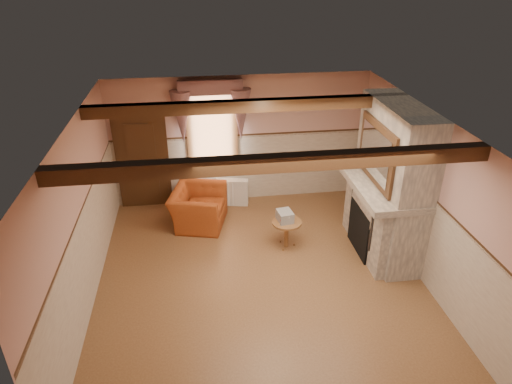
{
  "coord_description": "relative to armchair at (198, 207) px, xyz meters",
  "views": [
    {
      "loc": [
        -0.93,
        -6.19,
        4.95
      ],
      "look_at": [
        0.04,
        0.8,
        1.27
      ],
      "focal_mm": 32.0,
      "sensor_mm": 36.0,
      "label": 1
    }
  ],
  "objects": [
    {
      "name": "wall_left",
      "position": [
        -1.76,
        -1.99,
        1.03
      ],
      "size": [
        0.02,
        6.0,
        2.8
      ],
      "primitive_type": "cube",
      "color": "tan",
      "rests_on": "floor"
    },
    {
      "name": "wainscot",
      "position": [
        0.99,
        -1.99,
        0.38
      ],
      "size": [
        5.5,
        6.0,
        1.5
      ],
      "primitive_type": null,
      "color": "beige",
      "rests_on": "floor"
    },
    {
      "name": "window",
      "position": [
        0.39,
        0.98,
        1.28
      ],
      "size": [
        1.06,
        0.08,
        2.02
      ],
      "primitive_type": "cube",
      "color": "white",
      "rests_on": "wall_back"
    },
    {
      "name": "candle_red",
      "position": [
        3.23,
        -2.2,
        1.13
      ],
      "size": [
        0.06,
        0.06,
        0.16
      ],
      "primitive_type": "cylinder",
      "color": "#A91428",
      "rests_on": "mantel"
    },
    {
      "name": "book_stack",
      "position": [
        1.58,
        -1.05,
        0.28
      ],
      "size": [
        0.3,
        0.35,
        0.2
      ],
      "primitive_type": "cube",
      "rotation": [
        0.0,
        0.0,
        0.15
      ],
      "color": "#B7AD8C",
      "rests_on": "side_table"
    },
    {
      "name": "jar_yellow",
      "position": [
        3.23,
        -1.8,
        1.11
      ],
      "size": [
        0.06,
        0.06,
        0.12
      ],
      "primitive_type": "cylinder",
      "color": "yellow",
      "rests_on": "mantel"
    },
    {
      "name": "window_drapes",
      "position": [
        0.39,
        0.89,
        1.88
      ],
      "size": [
        1.3,
        0.14,
        1.4
      ],
      "primitive_type": "cube",
      "color": "gray",
      "rests_on": "wall_back"
    },
    {
      "name": "overmantel_mirror",
      "position": [
        3.05,
        -1.39,
        1.6
      ],
      "size": [
        0.06,
        1.44,
        1.04
      ],
      "primitive_type": "cube",
      "color": "silver",
      "rests_on": "fireplace"
    },
    {
      "name": "mantel",
      "position": [
        3.23,
        -1.39,
        0.99
      ],
      "size": [
        1.05,
        2.05,
        0.12
      ],
      "primitive_type": "cube",
      "color": "gray",
      "rests_on": "fireplace"
    },
    {
      "name": "oil_lamp",
      "position": [
        3.23,
        -0.8,
        1.19
      ],
      "size": [
        0.11,
        0.11,
        0.28
      ],
      "primitive_type": "cylinder",
      "color": "gold",
      "rests_on": "mantel"
    },
    {
      "name": "side_table",
      "position": [
        1.62,
        -1.08,
        -0.1
      ],
      "size": [
        0.73,
        0.73,
        0.55
      ],
      "primitive_type": "cylinder",
      "rotation": [
        0.0,
        0.0,
        0.4
      ],
      "color": "brown",
      "rests_on": "floor"
    },
    {
      "name": "fireplace",
      "position": [
        3.41,
        -1.39,
        1.03
      ],
      "size": [
        0.85,
        2.0,
        2.8
      ],
      "primitive_type": "cube",
      "color": "gray",
      "rests_on": "floor"
    },
    {
      "name": "ceiling_beam_back",
      "position": [
        0.99,
        -0.79,
        2.33
      ],
      "size": [
        5.5,
        0.18,
        0.2
      ],
      "primitive_type": "cube",
      "color": "black",
      "rests_on": "ceiling"
    },
    {
      "name": "chair_rail",
      "position": [
        0.99,
        -1.99,
        1.13
      ],
      "size": [
        5.5,
        6.0,
        0.08
      ],
      "primitive_type": null,
      "color": "black",
      "rests_on": "wainscot"
    },
    {
      "name": "floor",
      "position": [
        0.99,
        -1.99,
        -0.37
      ],
      "size": [
        5.5,
        6.0,
        0.01
      ],
      "primitive_type": "cube",
      "color": "brown",
      "rests_on": "ground"
    },
    {
      "name": "mantel_clock",
      "position": [
        3.23,
        -0.89,
        1.15
      ],
      "size": [
        0.14,
        0.24,
        0.2
      ],
      "primitive_type": "cube",
      "color": "black",
      "rests_on": "mantel"
    },
    {
      "name": "armchair",
      "position": [
        0.0,
        0.0,
        0.0
      ],
      "size": [
        1.26,
        1.37,
        0.75
      ],
      "primitive_type": "imported",
      "rotation": [
        0.0,
        0.0,
        1.32
      ],
      "color": "#994219",
      "rests_on": "floor"
    },
    {
      "name": "firebox",
      "position": [
        2.99,
        -1.39,
        0.08
      ],
      "size": [
        0.2,
        0.95,
        0.9
      ],
      "primitive_type": "cube",
      "color": "black",
      "rests_on": "floor"
    },
    {
      "name": "ceiling_beam_front",
      "position": [
        0.99,
        -3.19,
        2.33
      ],
      "size": [
        5.5,
        0.18,
        0.2
      ],
      "primitive_type": "cube",
      "color": "black",
      "rests_on": "ceiling"
    },
    {
      "name": "door",
      "position": [
        -1.11,
        0.95,
        0.68
      ],
      "size": [
        1.1,
        0.1,
        2.1
      ],
      "primitive_type": "cube",
      "color": "black",
      "rests_on": "floor"
    },
    {
      "name": "wall_right",
      "position": [
        3.74,
        -1.99,
        1.03
      ],
      "size": [
        0.02,
        6.0,
        2.8
      ],
      "primitive_type": "cube",
      "color": "tan",
      "rests_on": "floor"
    },
    {
      "name": "ceiling",
      "position": [
        0.99,
        -1.99,
        2.43
      ],
      "size": [
        5.5,
        6.0,
        0.01
      ],
      "primitive_type": "cube",
      "color": "silver",
      "rests_on": "wall_back"
    },
    {
      "name": "wall_back",
      "position": [
        0.99,
        1.01,
        1.03
      ],
      "size": [
        5.5,
        0.02,
        2.8
      ],
      "primitive_type": "cube",
      "color": "tan",
      "rests_on": "floor"
    },
    {
      "name": "radiator",
      "position": [
        0.76,
        0.71,
        -0.07
      ],
      "size": [
        0.72,
        0.31,
        0.6
      ],
      "primitive_type": "cube",
      "rotation": [
        0.0,
        0.0,
        -0.19
      ],
      "color": "silver",
      "rests_on": "floor"
    },
    {
      "name": "bowl",
      "position": [
        3.23,
        -1.58,
        1.09
      ],
      "size": [
        0.38,
        0.38,
        0.09
      ],
      "primitive_type": "imported",
      "color": "brown",
      "rests_on": "mantel"
    },
    {
      "name": "wall_front",
      "position": [
        0.99,
        -4.99,
        1.03
      ],
      "size": [
        5.5,
        0.02,
        2.8
      ],
      "primitive_type": "cube",
      "color": "tan",
      "rests_on": "floor"
    }
  ]
}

